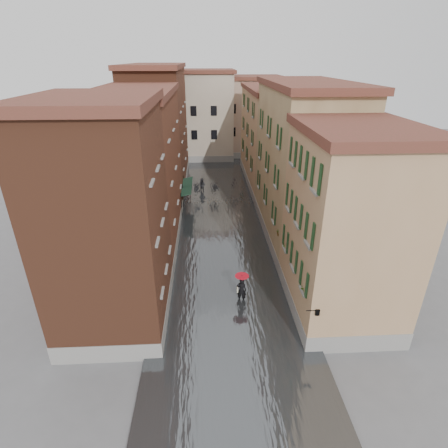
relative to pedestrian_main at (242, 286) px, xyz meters
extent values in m
plane|color=#5A5A5D|center=(-0.86, 1.06, -1.24)|extent=(120.00, 120.00, 0.00)
cube|color=#3E4245|center=(-0.86, 14.06, -1.14)|extent=(10.00, 60.00, 0.20)
cube|color=brown|center=(-7.86, -0.94, 5.26)|extent=(6.00, 8.00, 13.00)
cube|color=brown|center=(-7.86, 10.06, 5.01)|extent=(6.00, 14.00, 12.50)
cube|color=brown|center=(-7.86, 25.06, 5.76)|extent=(6.00, 16.00, 14.00)
cube|color=#A57E55|center=(6.14, -0.94, 4.51)|extent=(6.00, 8.00, 11.50)
cube|color=tan|center=(6.14, 10.06, 5.26)|extent=(6.00, 14.00, 13.00)
cube|color=#A57E55|center=(6.14, 25.06, 4.51)|extent=(6.00, 16.00, 11.50)
cube|color=#C0B199|center=(-3.86, 39.06, 5.26)|extent=(12.00, 9.00, 13.00)
cube|color=tan|center=(5.14, 41.06, 4.76)|extent=(10.00, 9.00, 12.00)
cube|color=#153022|center=(-4.31, 15.35, 1.31)|extent=(1.09, 2.77, 0.31)
cylinder|color=black|center=(-4.81, 13.96, 0.16)|extent=(0.06, 0.06, 2.80)
cylinder|color=black|center=(-4.81, 16.73, 0.16)|extent=(0.06, 0.06, 2.80)
cube|color=#153022|center=(-4.31, 18.03, 1.31)|extent=(1.09, 3.23, 0.31)
cylinder|color=black|center=(-4.81, 16.42, 0.16)|extent=(0.06, 0.06, 2.80)
cylinder|color=black|center=(-4.81, 19.65, 0.16)|extent=(0.06, 0.06, 2.80)
cylinder|color=black|center=(3.19, -4.94, 1.86)|extent=(0.60, 0.05, 0.05)
cube|color=black|center=(3.49, -4.94, 1.76)|extent=(0.22, 0.22, 0.35)
cube|color=beige|center=(3.49, -4.94, 1.76)|extent=(0.14, 0.14, 0.24)
cube|color=brown|center=(3.26, -3.29, 1.91)|extent=(0.22, 0.85, 0.18)
imported|color=#265926|center=(3.26, -3.29, 2.33)|extent=(0.59, 0.51, 0.66)
cube|color=brown|center=(3.26, 1.66, 1.91)|extent=(0.22, 0.85, 0.18)
imported|color=#265926|center=(3.26, 1.66, 2.33)|extent=(0.59, 0.51, 0.66)
cube|color=brown|center=(3.26, 3.94, 1.91)|extent=(0.22, 0.85, 0.18)
imported|color=#265926|center=(3.26, 3.94, 2.33)|extent=(0.59, 0.51, 0.66)
imported|color=black|center=(0.00, 0.00, -0.32)|extent=(0.76, 0.60, 1.83)
cube|color=beige|center=(-0.28, 0.05, -0.29)|extent=(0.08, 0.30, 0.38)
cylinder|color=black|center=(0.00, 0.00, 0.11)|extent=(0.02, 0.02, 1.00)
cone|color=red|center=(0.00, 0.00, 0.68)|extent=(0.96, 0.96, 0.28)
imported|color=black|center=(-2.73, 21.51, -0.33)|extent=(1.09, 0.99, 1.82)
camera|label=1|loc=(-2.22, -19.30, 13.93)|focal=28.00mm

